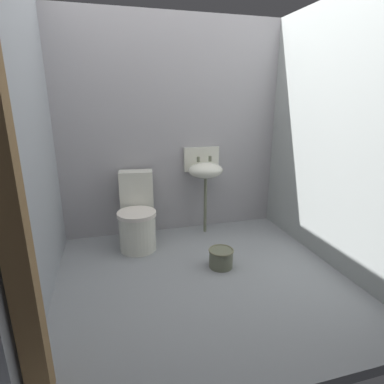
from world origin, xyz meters
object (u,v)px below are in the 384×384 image
wooden_door_post (4,180)px  bucket (221,258)px  sink (205,170)px  toilet_near_wall (137,218)px

wooden_door_post → bucket: bearing=35.1°
wooden_door_post → sink: bearing=50.6°
wooden_door_post → toilet_near_wall: (0.69, 1.64, -0.87)m
wooden_door_post → sink: size_ratio=2.42×
sink → bucket: sink is taller
sink → bucket: size_ratio=4.15×
toilet_near_wall → sink: size_ratio=0.79×
wooden_door_post → toilet_near_wall: bearing=67.1°
sink → bucket: 1.08m
wooden_door_post → toilet_near_wall: size_ratio=3.07×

